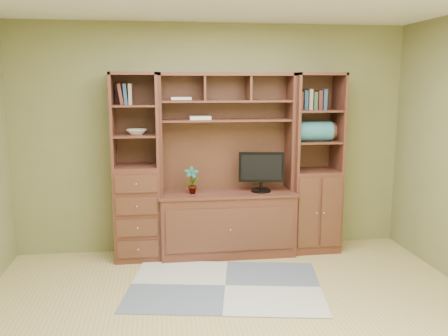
{
  "coord_description": "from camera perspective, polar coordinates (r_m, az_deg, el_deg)",
  "views": [
    {
      "loc": [
        -0.61,
        -3.41,
        1.93
      ],
      "look_at": [
        0.02,
        1.2,
        1.1
      ],
      "focal_mm": 38.0,
      "sensor_mm": 36.0,
      "label": 1
    }
  ],
  "objects": [
    {
      "name": "room",
      "position": [
        3.52,
        2.32,
        -0.21
      ],
      "size": [
        4.6,
        4.1,
        2.64
      ],
      "color": "tan",
      "rests_on": "ground"
    },
    {
      "name": "center_hutch",
      "position": [
        5.28,
        0.41,
        0.24
      ],
      "size": [
        1.54,
        0.53,
        2.05
      ],
      "primitive_type": "cube",
      "color": "#51281C",
      "rests_on": "ground"
    },
    {
      "name": "left_tower",
      "position": [
        5.27,
        -10.47,
        0.06
      ],
      "size": [
        0.5,
        0.45,
        2.05
      ],
      "primitive_type": "cube",
      "color": "#51281C",
      "rests_on": "ground"
    },
    {
      "name": "right_tower",
      "position": [
        5.55,
        10.88,
        0.55
      ],
      "size": [
        0.55,
        0.45,
        2.05
      ],
      "primitive_type": "cube",
      "color": "#51281C",
      "rests_on": "ground"
    },
    {
      "name": "rug",
      "position": [
        4.71,
        0.15,
        -13.99
      ],
      "size": [
        2.02,
        1.53,
        0.01
      ],
      "primitive_type": "cube",
      "rotation": [
        0.0,
        0.0,
        -0.18
      ],
      "color": "gray",
      "rests_on": "ground"
    },
    {
      "name": "monitor",
      "position": [
        5.31,
        4.51,
        0.41
      ],
      "size": [
        0.54,
        0.31,
        0.62
      ],
      "primitive_type": "cube",
      "rotation": [
        0.0,
        0.0,
        -0.18
      ],
      "color": "black",
      "rests_on": "center_hutch"
    },
    {
      "name": "orchid",
      "position": [
        5.23,
        -3.89,
        -1.47
      ],
      "size": [
        0.16,
        0.11,
        0.3
      ],
      "primitive_type": "imported",
      "color": "#B2543C",
      "rests_on": "center_hutch"
    },
    {
      "name": "magazines",
      "position": [
        5.27,
        -2.89,
        6.06
      ],
      "size": [
        0.23,
        0.17,
        0.04
      ],
      "primitive_type": "cube",
      "color": "beige",
      "rests_on": "center_hutch"
    },
    {
      "name": "bowl",
      "position": [
        5.22,
        -10.46,
        4.31
      ],
      "size": [
        0.22,
        0.22,
        0.05
      ],
      "primitive_type": "imported",
      "color": "silver",
      "rests_on": "left_tower"
    },
    {
      "name": "blanket_teal",
      "position": [
        5.45,
        10.82,
        4.36
      ],
      "size": [
        0.38,
        0.22,
        0.22
      ],
      "primitive_type": "cube",
      "color": "#2E6D7B",
      "rests_on": "right_tower"
    },
    {
      "name": "blanket_red",
      "position": [
        5.63,
        12.19,
        4.38
      ],
      "size": [
        0.36,
        0.2,
        0.2
      ],
      "primitive_type": "cube",
      "color": "brown",
      "rests_on": "right_tower"
    }
  ]
}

